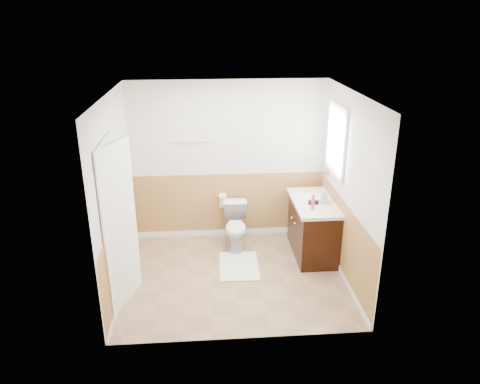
{
  "coord_description": "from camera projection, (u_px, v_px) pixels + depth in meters",
  "views": [
    {
      "loc": [
        -0.35,
        -5.44,
        3.39
      ],
      "look_at": [
        0.1,
        0.25,
        1.15
      ],
      "focal_mm": 34.19,
      "sensor_mm": 36.0,
      "label": 1
    }
  ],
  "objects": [
    {
      "name": "window_frame",
      "position": [
        336.0,
        140.0,
        6.33
      ],
      "size": [
        0.04,
        0.8,
        1.0
      ],
      "primitive_type": "cube",
      "color": "white",
      "rests_on": "wall_right"
    },
    {
      "name": "wainscot_right",
      "position": [
        343.0,
        240.0,
        6.24
      ],
      "size": [
        0.0,
        2.6,
        2.6
      ],
      "primitive_type": "plane",
      "rotation": [
        1.57,
        0.0,
        -1.57
      ],
      "color": "#9E713F",
      "rests_on": "floor"
    },
    {
      "name": "wainscot_front",
      "position": [
        242.0,
        300.0,
        4.94
      ],
      "size": [
        3.0,
        0.0,
        3.0
      ],
      "primitive_type": "plane",
      "rotation": [
        -1.57,
        0.0,
        0.0
      ],
      "color": "#9E713F",
      "rests_on": "floor"
    },
    {
      "name": "tp_sheet",
      "position": [
        223.0,
        203.0,
        7.23
      ],
      "size": [
        0.1,
        0.01,
        0.16
      ],
      "primitive_type": "cube",
      "color": "white",
      "rests_on": "tp_roll"
    },
    {
      "name": "hair_dryer_body",
      "position": [
        313.0,
        202.0,
        6.49
      ],
      "size": [
        0.14,
        0.07,
        0.07
      ],
      "primitive_type": "cylinder",
      "rotation": [
        0.0,
        1.57,
        0.0
      ],
      "color": "black",
      "rests_on": "countertop"
    },
    {
      "name": "tp_roll",
      "position": [
        222.0,
        196.0,
        7.19
      ],
      "size": [
        0.1,
        0.11,
        0.11
      ],
      "primitive_type": "cylinder",
      "rotation": [
        0.0,
        1.57,
        0.0
      ],
      "color": "white",
      "rests_on": "tp_holder_bar"
    },
    {
      "name": "door_frame",
      "position": [
        112.0,
        227.0,
        5.41
      ],
      "size": [
        0.02,
        0.92,
        2.1
      ],
      "primitive_type": "cube",
      "color": "white",
      "rests_on": "wall_left"
    },
    {
      "name": "wainscot_back",
      "position": [
        229.0,
        206.0,
        7.33
      ],
      "size": [
        3.0,
        0.0,
        3.0
      ],
      "primitive_type": "plane",
      "rotation": [
        1.57,
        0.0,
        0.0
      ],
      "color": "#9E713F",
      "rests_on": "floor"
    },
    {
      "name": "towel_bar",
      "position": [
        192.0,
        141.0,
        6.85
      ],
      "size": [
        0.62,
        0.02,
        0.02
      ],
      "primitive_type": "cylinder",
      "rotation": [
        0.0,
        1.57,
        0.0
      ],
      "color": "silver",
      "rests_on": "wall_back"
    },
    {
      "name": "ceiling",
      "position": [
        233.0,
        94.0,
        5.4
      ],
      "size": [
        3.0,
        3.0,
        0.0
      ],
      "primitive_type": "plane",
      "rotation": [
        3.14,
        0.0,
        0.0
      ],
      "color": "white",
      "rests_on": "floor"
    },
    {
      "name": "countertop",
      "position": [
        314.0,
        203.0,
        6.62
      ],
      "size": [
        0.6,
        1.15,
        0.05
      ],
      "primitive_type": "cube",
      "color": "beige",
      "rests_on": "vanity_cabinet"
    },
    {
      "name": "lotion_bottle",
      "position": [
        313.0,
        202.0,
        6.3
      ],
      "size": [
        0.05,
        0.05,
        0.22
      ],
      "primitive_type": "cylinder",
      "color": "#D2365C",
      "rests_on": "countertop"
    },
    {
      "name": "wall_left",
      "position": [
        115.0,
        196.0,
        5.75
      ],
      "size": [
        0.0,
        3.0,
        3.0
      ],
      "primitive_type": "plane",
      "rotation": [
        1.57,
        0.0,
        1.57
      ],
      "color": "silver",
      "rests_on": "floor"
    },
    {
      "name": "wall_front",
      "position": [
        242.0,
        239.0,
        4.65
      ],
      "size": [
        3.0,
        0.0,
        3.0
      ],
      "primitive_type": "plane",
      "rotation": [
        -1.57,
        0.0,
        0.0
      ],
      "color": "silver",
      "rests_on": "floor"
    },
    {
      "name": "door",
      "position": [
        119.0,
        227.0,
        5.42
      ],
      "size": [
        0.29,
        0.78,
        2.04
      ],
      "primitive_type": "cube",
      "rotation": [
        0.0,
        0.0,
        -0.31
      ],
      "color": "white",
      "rests_on": "wall_left"
    },
    {
      "name": "toilet",
      "position": [
        236.0,
        227.0,
        6.99
      ],
      "size": [
        0.4,
        0.67,
        0.68
      ],
      "primitive_type": "imported",
      "rotation": [
        0.0,
        0.0,
        -0.03
      ],
      "color": "white",
      "rests_on": "floor"
    },
    {
      "name": "vanity_cabinet",
      "position": [
        313.0,
        229.0,
        6.78
      ],
      "size": [
        0.55,
        1.1,
        0.8
      ],
      "primitive_type": "cube",
      "color": "black",
      "rests_on": "floor"
    },
    {
      "name": "tp_holder_bar",
      "position": [
        222.0,
        196.0,
        7.19
      ],
      "size": [
        0.14,
        0.02,
        0.02
      ],
      "primitive_type": "cylinder",
      "rotation": [
        0.0,
        1.57,
        0.0
      ],
      "color": "silver",
      "rests_on": "wall_back"
    },
    {
      "name": "window_glass",
      "position": [
        338.0,
        140.0,
        6.33
      ],
      "size": [
        0.01,
        0.7,
        0.9
      ],
      "primitive_type": "cube",
      "color": "white",
      "rests_on": "wall_right"
    },
    {
      "name": "bath_mat",
      "position": [
        239.0,
        266.0,
        6.55
      ],
      "size": [
        0.57,
        0.81,
        0.02
      ],
      "primitive_type": "cube",
      "rotation": [
        0.0,
        0.0,
        -0.03
      ],
      "color": "white",
      "rests_on": "floor"
    },
    {
      "name": "sink_basin",
      "position": [
        312.0,
        197.0,
        6.75
      ],
      "size": [
        0.36,
        0.36,
        0.02
      ],
      "primitive_type": "cylinder",
      "color": "white",
      "rests_on": "countertop"
    },
    {
      "name": "mirror_panel",
      "position": [
        327.0,
        144.0,
        6.88
      ],
      "size": [
        0.02,
        0.35,
        0.9
      ],
      "primitive_type": "cube",
      "color": "silver",
      "rests_on": "wall_right"
    },
    {
      "name": "vanity_knob_left",
      "position": [
        295.0,
        224.0,
        6.61
      ],
      "size": [
        0.03,
        0.03,
        0.03
      ],
      "primitive_type": "sphere",
      "color": "white",
      "rests_on": "vanity_cabinet"
    },
    {
      "name": "floor",
      "position": [
        234.0,
        276.0,
        6.31
      ],
      "size": [
        3.0,
        3.0,
        0.0
      ],
      "primitive_type": "plane",
      "color": "#8C7051",
      "rests_on": "ground"
    },
    {
      "name": "wall_right",
      "position": [
        348.0,
        189.0,
        5.97
      ],
      "size": [
        0.0,
        3.0,
        3.0
      ],
      "primitive_type": "plane",
      "rotation": [
        1.57,
        0.0,
        -1.57
      ],
      "color": "silver",
      "rests_on": "floor"
    },
    {
      "name": "vanity_knob_right",
      "position": [
        292.0,
        218.0,
        6.8
      ],
      "size": [
        0.03,
        0.03,
        0.03
      ],
      "primitive_type": "sphere",
      "color": "#BBBBC2",
      "rests_on": "vanity_cabinet"
    },
    {
      "name": "hair_dryer_handle",
      "position": [
        311.0,
        205.0,
        6.48
      ],
      "size": [
        0.03,
        0.03,
        0.07
      ],
      "primitive_type": "cylinder",
      "color": "black",
      "rests_on": "countertop"
    },
    {
      "name": "wainscot_left",
      "position": [
        122.0,
        248.0,
        6.02
      ],
      "size": [
        0.0,
        2.6,
        2.6
      ],
      "primitive_type": "plane",
      "rotation": [
        1.57,
        0.0,
        1.57
      ],
      "color": "#9E713F",
      "rests_on": "floor"
    },
    {
      "name": "door_knob",
      "position": [
        129.0,
        221.0,
        5.76
      ],
      "size": [
        0.06,
        0.06,
        0.06
      ],
      "primitive_type": "sphere",
      "color": "silver",
      "rests_on": "door"
    },
    {
      "name": "soap_dispenser",
      "position": [
        325.0,
        197.0,
        6.51
      ],
      "size": [
        0.12,
        0.12,
        0.2
      ],
      "primitive_type": "imported",
      "rotation": [
        0.0,
        0.0,
        -0.35
      ],
      "color": "#929CA5",
      "rests_on": "countertop"
    },
    {
      "name": "wall_back",
      "position": [
        228.0,
        161.0,
        7.06
      ],
      "size": [
        3.0,
        0.0,
        3.0
      ],
      "primitive_type": "plane",
      "rotation": [
        1.57,
        0.0,
        0.0
      ],
      "color": "silver",
      "rests_on": "floor"
    },
    {
      "name": "faucet",
      "position": [
        325.0,
        193.0,
        6.74
      ],
      "size": [
        0.02,
        0.02,
        0.14
      ],
      "primitive_type": "cylinder",
      "color": "white",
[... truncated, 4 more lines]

